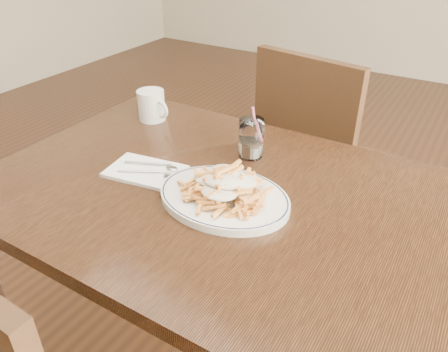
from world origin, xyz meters
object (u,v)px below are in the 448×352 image
Objects in this scene: coffee_mug at (152,105)px; water_glass at (251,140)px; fries_plate at (224,197)px; table at (223,216)px; loaded_fries at (224,182)px; chair_far at (314,149)px.

water_glass is at bearing -7.42° from coffee_mug.
coffee_mug reaches higher than fries_plate.
fries_plate is (0.03, -0.04, 0.09)m from table.
coffee_mug reaches higher than table.
water_glass is at bearing 103.16° from loaded_fries.
fries_plate is at bearing -85.79° from chair_far.
coffee_mug is at bearing 172.58° from water_glass.
table is at bearing 125.15° from fries_plate.
loaded_fries is 2.05× the size of coffee_mug.
chair_far is at bearing 90.43° from water_glass.
fries_plate is 2.25× the size of water_glass.
fries_plate is at bearing -76.84° from water_glass.
table is at bearing -30.05° from coffee_mug.
table is at bearing -82.22° from water_glass.
table is 0.76m from chair_far.
coffee_mug is at bearing 149.95° from table.
coffee_mug reaches higher than loaded_fries.
chair_far is at bearing 94.21° from loaded_fries.
coffee_mug is (-0.39, -0.50, 0.28)m from chair_far.
table is 1.31× the size of chair_far.
fries_plate is 0.53m from coffee_mug.
coffee_mug is at bearing 147.76° from fries_plate.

